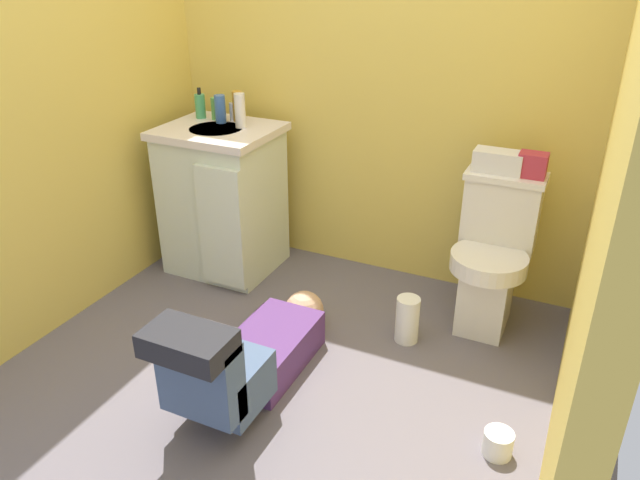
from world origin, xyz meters
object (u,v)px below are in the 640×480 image
at_px(vanity_cabinet, 223,198).
at_px(faucet, 232,112).
at_px(bottle_white, 240,111).
at_px(toilet_paper_roll, 498,443).
at_px(person_plumber, 247,355).
at_px(toiletry_bag, 533,165).
at_px(tissue_box, 498,161).
at_px(bottle_green, 215,109).
at_px(soap_dispenser, 200,106).
at_px(paper_towel_roll, 407,320).
at_px(bottle_blue, 220,109).
at_px(bottle_amber, 237,106).
at_px(toilet, 492,255).

relative_size(vanity_cabinet, faucet, 8.20).
xyz_separation_m(bottle_white, toilet_paper_roll, (1.59, -0.87, -0.86)).
distance_m(person_plumber, toiletry_bag, 1.50).
bearing_deg(tissue_box, bottle_green, -179.83).
height_order(soap_dispenser, paper_towel_roll, soap_dispenser).
xyz_separation_m(toiletry_bag, bottle_green, (-1.68, -0.00, 0.07)).
relative_size(bottle_green, bottle_blue, 0.80).
bearing_deg(faucet, bottle_green, -174.43).
height_order(bottle_blue, bottle_amber, bottle_amber).
bearing_deg(toilet_paper_roll, toiletry_bag, 97.21).
relative_size(faucet, paper_towel_roll, 0.44).
height_order(bottle_green, toilet_paper_roll, bottle_green).
height_order(person_plumber, bottle_blue, bottle_blue).
xyz_separation_m(faucet, bottle_blue, (-0.04, -0.05, 0.02)).
height_order(vanity_cabinet, toiletry_bag, toiletry_bag).
bearing_deg(paper_towel_roll, bottle_green, 162.37).
xyz_separation_m(bottle_green, bottle_white, (0.21, -0.08, 0.03)).
bearing_deg(soap_dispenser, toiletry_bag, 0.48).
xyz_separation_m(bottle_green, bottle_blue, (0.06, -0.04, 0.01)).
bearing_deg(toilet, bottle_amber, 175.57).
distance_m(vanity_cabinet, paper_towel_roll, 1.24).
bearing_deg(tissue_box, bottle_amber, 179.11).
bearing_deg(bottle_white, faucet, 141.40).
distance_m(person_plumber, bottle_amber, 1.44).
height_order(bottle_green, bottle_blue, bottle_blue).
xyz_separation_m(person_plumber, toilet_paper_roll, (1.02, 0.08, -0.13)).
distance_m(toiletry_bag, bottle_blue, 1.62).
xyz_separation_m(person_plumber, bottle_green, (-0.79, 1.03, 0.70)).
height_order(bottle_amber, paper_towel_roll, bottle_amber).
bearing_deg(bottle_green, toilet, -3.12).
bearing_deg(vanity_cabinet, faucet, 91.31).
xyz_separation_m(toilet, bottle_amber, (-1.45, 0.11, 0.53)).
distance_m(bottle_blue, bottle_amber, 0.09).
relative_size(tissue_box, bottle_green, 1.86).
bearing_deg(toiletry_bag, bottle_green, -179.84).
height_order(tissue_box, soap_dispenser, soap_dispenser).
height_order(toilet, paper_towel_roll, toilet).
distance_m(toilet, toiletry_bag, 0.46).
xyz_separation_m(tissue_box, bottle_amber, (-1.40, 0.02, 0.10)).
relative_size(faucet, toiletry_bag, 0.81).
distance_m(person_plumber, bottle_blue, 1.41).
xyz_separation_m(tissue_box, bottle_blue, (-1.47, -0.05, 0.09)).
relative_size(person_plumber, toiletry_bag, 8.59).
bearing_deg(vanity_cabinet, paper_towel_roll, -12.93).
bearing_deg(soap_dispenser, toilet, -2.60).
distance_m(soap_dispenser, toilet_paper_roll, 2.27).
distance_m(toilet, toilet_paper_roll, 0.94).
bearing_deg(toiletry_bag, tissue_box, 180.00).
distance_m(bottle_green, bottle_white, 0.23).
xyz_separation_m(toilet, paper_towel_roll, (-0.30, -0.32, -0.25)).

